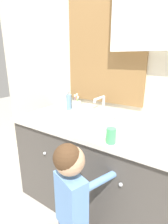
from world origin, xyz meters
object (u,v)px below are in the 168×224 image
toothbrush_holder (77,106)px  drinking_cup (111,136)px  sink_basin (92,117)px  child_figure (71,198)px  soap_dispenser (69,102)px

toothbrush_holder → drinking_cup: 0.73m
sink_basin → child_figure: 0.61m
sink_basin → child_figure: size_ratio=0.45×
toothbrush_holder → soap_dispenser: bearing=-178.9°
sink_basin → toothbrush_holder: 0.37m
sink_basin → soap_dispenser: (-0.40, 0.21, 0.03)m
drinking_cup → child_figure: bearing=-111.6°
toothbrush_holder → drinking_cup: toothbrush_holder is taller
drinking_cup → soap_dispenser: bearing=147.3°
toothbrush_holder → child_figure: size_ratio=0.20×
soap_dispenser → drinking_cup: soap_dispenser is taller
sink_basin → drinking_cup: bearing=-39.3°
soap_dispenser → child_figure: 0.97m
toothbrush_holder → soap_dispenser: 0.10m
sink_basin → toothbrush_holder: size_ratio=2.25×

